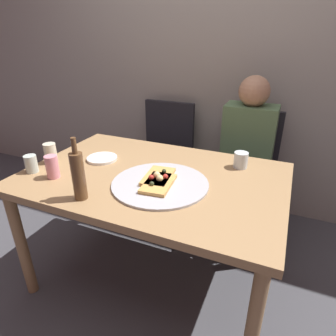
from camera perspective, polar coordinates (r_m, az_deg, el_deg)
name	(u,v)px	position (r m, az deg, el deg)	size (l,w,h in m)	color
ground_plane	(155,275)	(2.00, -2.49, -20.32)	(8.00, 8.00, 0.00)	#424247
back_wall	(215,50)	(2.48, 9.29, 22.00)	(6.00, 0.10, 2.60)	gray
dining_table	(153,187)	(1.60, -2.92, -3.84)	(1.39, 0.92, 0.73)	#99754C
pizza_tray	(160,184)	(1.46, -1.56, -3.10)	(0.49, 0.49, 0.01)	#ADADB2
pizza_slice_last	(159,183)	(1.43, -1.86, -2.97)	(0.15, 0.23, 0.05)	tan
pizza_slice_extra	(158,176)	(1.49, -2.00, -1.68)	(0.16, 0.23, 0.05)	tan
wine_bottle	(78,175)	(1.35, -17.26, -1.37)	(0.06, 0.06, 0.30)	brown
tumbler_near	(51,153)	(1.82, -22.15, 2.71)	(0.07, 0.07, 0.12)	beige
tumbler_far	(31,164)	(1.74, -25.37, 0.75)	(0.07, 0.07, 0.10)	#B7C6BC
wine_glass	(241,160)	(1.68, 14.15, 1.54)	(0.08, 0.08, 0.09)	silver
soda_can	(52,167)	(1.63, -21.86, 0.22)	(0.07, 0.07, 0.12)	pink
plate_stack	(102,158)	(1.79, -12.86, 1.87)	(0.18, 0.18, 0.02)	white
chair_left	(164,149)	(2.49, -0.82, 3.71)	(0.44, 0.44, 0.90)	black
chair_right	(246,162)	(2.31, 15.20, 1.07)	(0.44, 0.44, 0.90)	black
guest_in_sweater	(245,154)	(2.13, 14.91, 2.69)	(0.36, 0.56, 1.17)	#4C6B47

